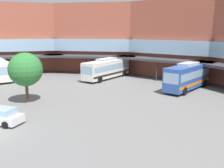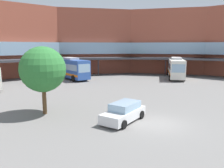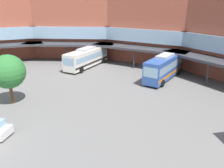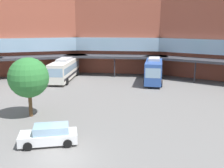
# 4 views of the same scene
# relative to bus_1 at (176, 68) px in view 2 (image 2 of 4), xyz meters

# --- Properties ---
(ground_plane) EXTENTS (122.67, 122.67, 0.00)m
(ground_plane) POSITION_rel_bus_1_xyz_m (-18.88, -19.75, -1.98)
(ground_plane) COLOR slate
(station_building) EXTENTS (79.37, 36.90, 13.85)m
(station_building) POSITION_rel_bus_1_xyz_m (-18.88, 6.18, 4.70)
(station_building) COLOR #9E4C38
(station_building) RESTS_ON ground
(bus_1) EXTENTS (8.64, 10.34, 3.91)m
(bus_1) POSITION_rel_bus_1_xyz_m (0.00, 0.00, 0.00)
(bus_1) COLOR silver
(bus_1) RESTS_ON ground
(bus_3) EXTENTS (4.32, 10.72, 3.94)m
(bus_3) POSITION_rel_bus_1_xyz_m (-18.32, 7.57, 0.01)
(bus_3) COLOR #2D519E
(bus_3) RESTS_ON ground
(parked_car) EXTENTS (4.70, 3.79, 1.53)m
(parked_car) POSITION_rel_bus_1_xyz_m (-21.03, -17.97, -1.24)
(parked_car) COLOR silver
(parked_car) RESTS_ON ground
(plaza_tree) EXTENTS (3.98, 3.98, 5.99)m
(plaza_tree) POSITION_rel_bus_1_xyz_m (-26.43, -13.17, 2.01)
(plaza_tree) COLOR brown
(plaza_tree) RESTS_ON ground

